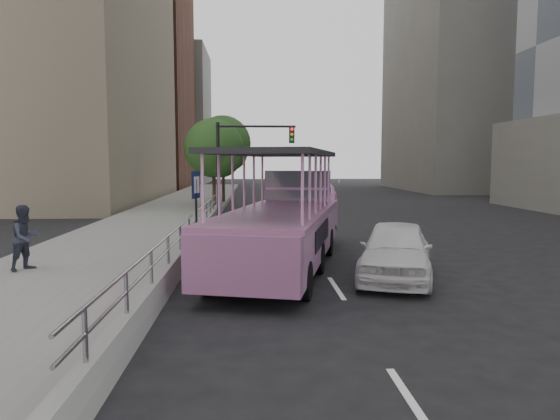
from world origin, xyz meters
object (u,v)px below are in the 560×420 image
object	(u,v)px
street_tree_far	(224,146)
duck_boat	(287,223)
pedestrian_mid	(26,237)
parking_sign	(196,202)
traffic_signal	(241,155)
car	(396,250)
street_tree_near	(215,150)

from	to	relation	value
street_tree_far	duck_boat	bearing A→B (deg)	-81.64
pedestrian_mid	parking_sign	size ratio (longest dim) A/B	0.61
duck_boat	traffic_signal	distance (m)	11.77
car	street_tree_near	distance (m)	18.30
street_tree_near	parking_sign	bearing A→B (deg)	-88.65
traffic_signal	street_tree_far	distance (m)	9.57
parking_sign	traffic_signal	xyz separation A→B (m)	(1.29, 9.50, 1.74)
duck_boat	pedestrian_mid	distance (m)	7.22
car	pedestrian_mid	world-z (taller)	pedestrian_mid
car	traffic_signal	distance (m)	14.54
pedestrian_mid	street_tree_far	distance (m)	23.28
traffic_signal	car	bearing A→B (deg)	-71.80
traffic_signal	street_tree_far	size ratio (longest dim) A/B	0.81
car	street_tree_near	size ratio (longest dim) A/B	0.79
duck_boat	pedestrian_mid	xyz separation A→B (m)	(-6.97, -1.87, -0.12)
duck_boat	pedestrian_mid	world-z (taller)	duck_boat
parking_sign	traffic_signal	distance (m)	9.74
car	pedestrian_mid	distance (m)	9.78
car	parking_sign	bearing A→B (deg)	162.86
parking_sign	street_tree_near	world-z (taller)	street_tree_near
street_tree_near	street_tree_far	world-z (taller)	street_tree_far
duck_boat	parking_sign	xyz separation A→B (m)	(-2.96, 1.93, 0.49)
pedestrian_mid	street_tree_far	xyz separation A→B (m)	(3.91, 22.73, 3.15)
duck_boat	parking_sign	size ratio (longest dim) A/B	3.78
traffic_signal	street_tree_far	world-z (taller)	street_tree_far
duck_boat	street_tree_far	distance (m)	21.30
parking_sign	street_tree_far	bearing A→B (deg)	90.32
traffic_signal	street_tree_near	world-z (taller)	street_tree_near
pedestrian_mid	traffic_signal	distance (m)	14.51
duck_boat	street_tree_near	distance (m)	15.43
street_tree_near	car	bearing A→B (deg)	-70.38
street_tree_near	street_tree_far	size ratio (longest dim) A/B	0.89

